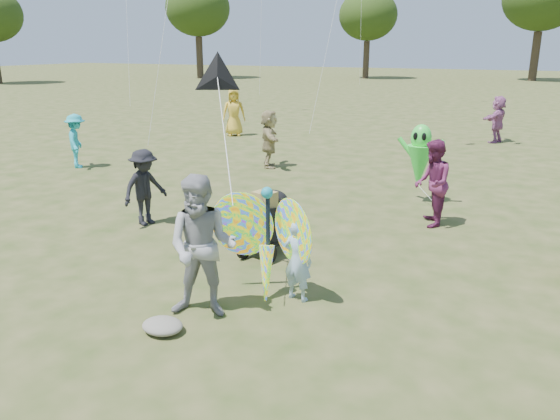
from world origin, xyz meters
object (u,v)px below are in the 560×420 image
at_px(crowd_d, 269,139).
at_px(alien_kite, 420,159).
at_px(crowd_g, 234,112).
at_px(jogging_stroller, 268,218).
at_px(crowd_i, 77,141).
at_px(child_girl, 298,260).
at_px(crowd_j, 497,119).
at_px(adult_man, 202,247).
at_px(butterfly_kite, 267,242).
at_px(crowd_b, 145,187).
at_px(crowd_e, 432,183).

distance_m(crowd_d, alien_kite, 4.97).
bearing_deg(crowd_g, jogging_stroller, -88.98).
distance_m(crowd_i, alien_kite, 9.52).
distance_m(child_girl, crowd_j, 14.74).
distance_m(child_girl, adult_man, 1.34).
bearing_deg(butterfly_kite, crowd_j, 82.86).
bearing_deg(child_girl, butterfly_kite, 14.49).
distance_m(crowd_d, crowd_i, 5.45).
distance_m(crowd_j, alien_kite, 9.14).
bearing_deg(alien_kite, adult_man, -102.11).
xyz_separation_m(child_girl, crowd_b, (-3.98, 1.78, 0.17)).
distance_m(crowd_j, jogging_stroller, 13.53).
xyz_separation_m(adult_man, crowd_e, (1.95, 4.98, -0.09)).
distance_m(jogging_stroller, butterfly_kite, 1.61).
relative_size(crowd_i, butterfly_kite, 0.87).
relative_size(jogging_stroller, alien_kite, 0.63).
bearing_deg(jogging_stroller, crowd_e, 63.23).
relative_size(adult_man, butterfly_kite, 1.06).
relative_size(crowd_e, crowd_g, 0.93).
distance_m(crowd_i, butterfly_kite, 10.02).
relative_size(adult_man, crowd_e, 1.11).
height_order(crowd_d, jogging_stroller, crowd_d).
bearing_deg(adult_man, crowd_d, 92.99).
xyz_separation_m(crowd_d, crowd_g, (-3.75, 4.53, 0.08)).
xyz_separation_m(crowd_d, crowd_e, (5.15, -3.41, 0.02)).
bearing_deg(crowd_g, crowd_e, -73.04).
xyz_separation_m(adult_man, jogging_stroller, (-0.23, 2.30, -0.31)).
bearing_deg(crowd_b, adult_man, -116.13).
distance_m(child_girl, jogging_stroller, 1.80).
bearing_deg(jogging_stroller, crowd_g, 134.72).
bearing_deg(crowd_i, crowd_e, -135.41).
bearing_deg(crowd_b, alien_kite, -34.40).
xyz_separation_m(crowd_d, jogging_stroller, (2.97, -6.08, -0.20)).
relative_size(child_girl, alien_kite, 0.66).
relative_size(adult_man, crowd_g, 1.04).
xyz_separation_m(crowd_i, alien_kite, (9.51, 0.47, 0.21)).
relative_size(crowd_g, crowd_i, 1.18).
bearing_deg(crowd_j, alien_kite, 11.88).
height_order(crowd_i, butterfly_kite, butterfly_kite).
bearing_deg(crowd_j, butterfly_kite, 10.56).
height_order(butterfly_kite, alien_kite, alien_kite).
xyz_separation_m(crowd_g, butterfly_kite, (7.43, -12.05, -0.11)).
relative_size(crowd_d, jogging_stroller, 1.47).
xyz_separation_m(crowd_j, alien_kite, (-0.93, -9.09, 0.14)).
xyz_separation_m(child_girl, crowd_j, (1.41, 14.67, 0.26)).
distance_m(crowd_g, butterfly_kite, 14.15).
height_order(crowd_j, butterfly_kite, crowd_j).
distance_m(adult_man, jogging_stroller, 2.33).
height_order(crowd_d, crowd_j, crowd_j).
height_order(adult_man, crowd_i, adult_man).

